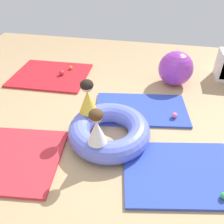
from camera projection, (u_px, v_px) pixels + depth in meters
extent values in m
plane|color=tan|center=(102.00, 139.00, 3.31)|extent=(8.00, 8.00, 0.00)
cube|color=#2D47B7|center=(141.00, 109.00, 3.86)|extent=(1.62, 1.10, 0.04)
cube|color=red|center=(14.00, 158.00, 2.99)|extent=(1.31, 1.23, 0.04)
cube|color=red|center=(51.00, 75.00, 4.83)|extent=(1.54, 1.27, 0.04)
cube|color=#2D47B7|center=(181.00, 172.00, 2.81)|extent=(1.53, 1.21, 0.04)
torus|color=#6070E5|center=(109.00, 131.00, 3.22)|extent=(1.14, 1.14, 0.30)
cone|color=yellow|center=(88.00, 101.00, 3.24)|extent=(0.36, 0.36, 0.34)
sphere|color=beige|center=(87.00, 86.00, 3.09)|extent=(0.17, 0.17, 0.17)
ellipsoid|color=black|center=(87.00, 85.00, 3.08)|extent=(0.18, 0.18, 0.14)
cone|color=white|center=(97.00, 132.00, 2.75)|extent=(0.34, 0.34, 0.32)
sphere|color=tan|center=(96.00, 116.00, 2.61)|extent=(0.16, 0.16, 0.16)
ellipsoid|color=#472D19|center=(96.00, 115.00, 2.60)|extent=(0.17, 0.17, 0.14)
sphere|color=orange|center=(71.00, 68.00, 4.98)|extent=(0.08, 0.08, 0.08)
sphere|color=pink|center=(174.00, 115.00, 3.62)|extent=(0.09, 0.09, 0.09)
sphere|color=red|center=(62.00, 73.00, 4.76)|extent=(0.10, 0.10, 0.10)
sphere|color=green|center=(224.00, 196.00, 2.49)|extent=(0.07, 0.07, 0.07)
sphere|color=purple|center=(176.00, 69.00, 4.39)|extent=(0.65, 0.65, 0.65)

